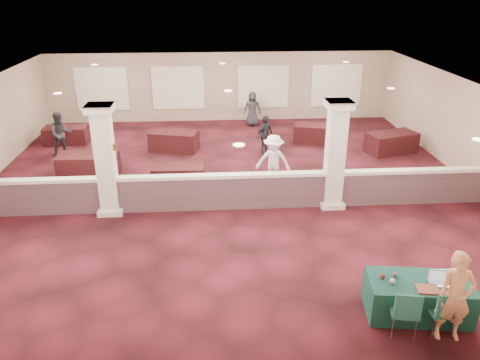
{
  "coord_description": "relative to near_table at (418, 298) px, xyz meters",
  "views": [
    {
      "loc": [
        -0.58,
        -13.92,
        6.25
      ],
      "look_at": [
        0.23,
        -2.0,
        1.12
      ],
      "focal_mm": 35.0,
      "sensor_mm": 36.0,
      "label": 1
    }
  ],
  "objects": [
    {
      "name": "attendee_b",
      "position": [
        -2.06,
        6.5,
        0.49
      ],
      "size": [
        1.24,
        0.87,
        1.76
      ],
      "primitive_type": "imported",
      "rotation": [
        0.0,
        0.0,
        -0.35
      ],
      "color": "silver",
      "rests_on": "ground"
    },
    {
      "name": "sconce_left",
      "position": [
        -7.28,
        5.0,
        1.61
      ],
      "size": [
        0.12,
        0.12,
        0.18
      ],
      "color": "brown",
      "rests_on": "column_left"
    },
    {
      "name": "knitting",
      "position": [
        0.02,
        -0.27,
        0.4
      ],
      "size": [
        0.46,
        0.37,
        0.03
      ],
      "primitive_type": "cube",
      "rotation": [
        0.0,
        0.0,
        -0.14
      ],
      "color": "#AF3A1C",
      "rests_on": "near_table"
    },
    {
      "name": "near_table",
      "position": [
        0.0,
        0.0,
        0.0
      ],
      "size": [
        2.12,
        1.27,
        0.77
      ],
      "primitive_type": "cube",
      "rotation": [
        0.0,
        0.0,
        -0.14
      ],
      "color": "#0F3835",
      "rests_on": "ground"
    },
    {
      "name": "far_table_front_right",
      "position": [
        3.0,
        9.5,
        0.01
      ],
      "size": [
        2.13,
        1.5,
        0.78
      ],
      "primitive_type": "cube",
      "rotation": [
        0.0,
        0.0,
        0.31
      ],
      "color": "black",
      "rests_on": "ground"
    },
    {
      "name": "wall_front",
      "position": [
        -3.5,
        -1.5,
        1.21
      ],
      "size": [
        16.0,
        0.04,
        3.2
      ],
      "primitive_type": "cube",
      "color": "gray",
      "rests_on": "ground"
    },
    {
      "name": "partition_wall",
      "position": [
        -3.5,
        5.0,
        0.18
      ],
      "size": [
        15.6,
        0.28,
        1.1
      ],
      "color": "#4C3339",
      "rests_on": "ground"
    },
    {
      "name": "sconce_right",
      "position": [
        -6.72,
        5.0,
        1.61
      ],
      "size": [
        0.12,
        0.12,
        0.18
      ],
      "color": "brown",
      "rests_on": "column_left"
    },
    {
      "name": "screen_glow",
      "position": [
        0.32,
        0.02,
        0.51
      ],
      "size": [
        0.31,
        0.05,
        0.2
      ],
      "primitive_type": "cube",
      "rotation": [
        0.0,
        0.0,
        -0.14
      ],
      "color": "silver",
      "rests_on": "near_table"
    },
    {
      "name": "scissors",
      "position": [
        0.64,
        -0.39,
        0.39
      ],
      "size": [
        0.13,
        0.05,
        0.01
      ],
      "primitive_type": "cube",
      "rotation": [
        0.0,
        0.0,
        -0.14
      ],
      "color": "red",
      "rests_on": "near_table"
    },
    {
      "name": "yarn_grey",
      "position": [
        -0.45,
        0.19,
        0.44
      ],
      "size": [
        0.11,
        0.11,
        0.11
      ],
      "primitive_type": "sphere",
      "color": "#525257",
      "rests_on": "near_table"
    },
    {
      "name": "far_table_front_left",
      "position": [
        -8.24,
        7.78,
        0.02
      ],
      "size": [
        2.01,
        1.06,
        0.8
      ],
      "primitive_type": "cube",
      "rotation": [
        0.0,
        0.0,
        -0.04
      ],
      "color": "black",
      "rests_on": "ground"
    },
    {
      "name": "column_right",
      "position": [
        -0.5,
        5.0,
        1.25
      ],
      "size": [
        0.72,
        0.72,
        3.2
      ],
      "color": "white",
      "rests_on": "ground"
    },
    {
      "name": "attendee_a",
      "position": [
        -9.73,
        10.02,
        0.46
      ],
      "size": [
        0.92,
        0.74,
        1.68
      ],
      "primitive_type": "imported",
      "rotation": [
        0.0,
        0.0,
        0.43
      ],
      "color": "black",
      "rests_on": "ground"
    },
    {
      "name": "far_table_back_right",
      "position": [
        0.34,
        10.91,
        -0.01
      ],
      "size": [
        2.0,
        1.34,
        0.74
      ],
      "primitive_type": "cube",
      "rotation": [
        0.0,
        0.0,
        -0.25
      ],
      "color": "black",
      "rests_on": "ground"
    },
    {
      "name": "far_table_back_left",
      "position": [
        -10.0,
        11.48,
        -0.04
      ],
      "size": [
        1.73,
        0.89,
        0.7
      ],
      "primitive_type": "cube",
      "rotation": [
        0.0,
        0.0,
        0.02
      ],
      "color": "black",
      "rests_on": "ground"
    },
    {
      "name": "attendee_d",
      "position": [
        -2.09,
        13.5,
        0.4
      ],
      "size": [
        0.83,
        0.53,
        1.57
      ],
      "primitive_type": "imported",
      "rotation": [
        0.0,
        0.0,
        2.98
      ],
      "color": "black",
      "rests_on": "ground"
    },
    {
      "name": "conf_chair_side",
      "position": [
        -0.52,
        -0.59,
        0.22
      ],
      "size": [
        0.6,
        0.6,
        1.02
      ],
      "rotation": [
        0.0,
        0.0,
        -0.2
      ],
      "color": "#1C5450",
      "rests_on": "ground"
    },
    {
      "name": "ground",
      "position": [
        -3.5,
        6.5,
        -0.39
      ],
      "size": [
        16.0,
        16.0,
        0.0
      ],
      "primitive_type": "plane",
      "color": "#4D131C",
      "rests_on": "ground"
    },
    {
      "name": "laptop_screen",
      "position": [
        0.32,
        0.03,
        0.52
      ],
      "size": [
        0.35,
        0.06,
        0.23
      ],
      "primitive_type": "cube",
      "rotation": [
        0.0,
        0.0,
        -0.14
      ],
      "color": "silver",
      "rests_on": "near_table"
    },
    {
      "name": "attendee_c",
      "position": [
        -1.97,
        9.63,
        0.38
      ],
      "size": [
        0.93,
        0.94,
        1.53
      ],
      "primitive_type": "imported",
      "rotation": [
        0.0,
        0.0,
        0.8
      ],
      "color": "black",
      "rests_on": "ground"
    },
    {
      "name": "laptop_base",
      "position": [
        0.31,
        -0.1,
        0.4
      ],
      "size": [
        0.38,
        0.29,
        0.02
      ],
      "primitive_type": "cube",
      "rotation": [
        0.0,
        0.0,
        -0.14
      ],
      "color": "silver",
      "rests_on": "near_table"
    },
    {
      "name": "woman",
      "position": [
        0.32,
        -0.7,
        0.53
      ],
      "size": [
        0.7,
        0.51,
        1.83
      ],
      "primitive_type": "imported",
      "rotation": [
        0.0,
        0.0,
        -0.11
      ],
      "color": "#F39B6A",
      "rests_on": "ground"
    },
    {
      "name": "conf_chair_main",
      "position": [
        0.22,
        -0.59,
        0.19
      ],
      "size": [
        0.5,
        0.5,
        0.97
      ],
      "rotation": [
        0.0,
        0.0,
        0.02
      ],
      "color": "#1C5450",
      "rests_on": "ground"
    },
    {
      "name": "column_left",
      "position": [
        -7.0,
        5.0,
        1.25
      ],
      "size": [
        0.72,
        0.72,
        3.2
      ],
      "color": "white",
      "rests_on": "ground"
    },
    {
      "name": "yarn_red",
      "position": [
        -0.73,
        0.15,
        0.44
      ],
      "size": [
        0.11,
        0.11,
        0.11
      ],
      "primitive_type": "sphere",
      "color": "maroon",
      "rests_on": "near_table"
    },
    {
      "name": "ceiling",
      "position": [
        -3.5,
        6.5,
        2.81
      ],
      "size": [
        16.0,
        16.0,
        0.02
      ],
      "primitive_type": "cube",
      "color": "white",
      "rests_on": "wall_back"
    },
    {
      "name": "yarn_cream",
      "position": [
        -0.59,
        -0.03,
        0.44
      ],
      "size": [
        0.12,
        0.12,
        0.12
      ],
      "primitive_type": "sphere",
      "color": "beige",
      "rests_on": "near_table"
    },
    {
      "name": "wall_back",
      "position": [
        -3.5,
        14.5,
        1.21
      ],
      "size": [
        16.0,
        0.04,
        3.2
      ],
      "primitive_type": "cube",
      "color": "gray",
      "rests_on": "ground"
    },
    {
      "name": "wall_right",
      "position": [
        4.5,
        6.5,
        1.21
      ],
      "size": [
        0.04,
        16.0,
        3.2
      ],
      "primitive_type": "cube",
      "color": "gray",
      "rests_on": "ground"
    },
    {
      "name": "far_table_front_center",
      "position": [
        -5.14,
        6.8,
        -0.04
      ],
      "size": [
        1.73,
        0.93,
        0.68
      ],
      "primitive_type": "cube",
      "rotation": [
        0.0,
        0.0,
        -0.05
      ],
      "color": "black",
      "rests_on": "ground"
    },
    {
      "name": "far_table_back_center",
      "position": [
        -5.5,
        10.32,
        -0.01
      ],
      "size": [
        2.03,
        1.37,
        0.75
      ],
      "primitive_type": "cube",
      "rotation": [
        0.0,
        0.0,
        -0.26
      ],
      "color": "black",
      "rests_on": "ground"
    }
  ]
}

